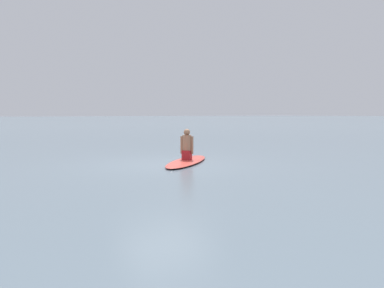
{
  "coord_description": "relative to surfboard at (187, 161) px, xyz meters",
  "views": [
    {
      "loc": [
        5.06,
        9.59,
        1.42
      ],
      "look_at": [
        -0.82,
        0.07,
        0.55
      ],
      "focal_mm": 36.56,
      "sensor_mm": 36.0,
      "label": 1
    }
  ],
  "objects": [
    {
      "name": "person_paddler",
      "position": [
        -0.0,
        -0.0,
        0.45
      ],
      "size": [
        0.38,
        0.38,
        0.89
      ],
      "rotation": [
        0.0,
        0.0,
        0.76
      ],
      "color": "#A51E23",
      "rests_on": "surfboard"
    },
    {
      "name": "surfboard",
      "position": [
        0.0,
        0.0,
        0.0
      ],
      "size": [
        2.86,
        2.78,
        0.09
      ],
      "primitive_type": "ellipsoid",
      "rotation": [
        0.0,
        0.0,
        0.76
      ],
      "color": "#D84C3F",
      "rests_on": "ground"
    },
    {
      "name": "ground_plane",
      "position": [
        0.72,
        0.05,
        -0.04
      ],
      "size": [
        400.0,
        400.0,
        0.0
      ],
      "primitive_type": "plane",
      "color": "slate"
    }
  ]
}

